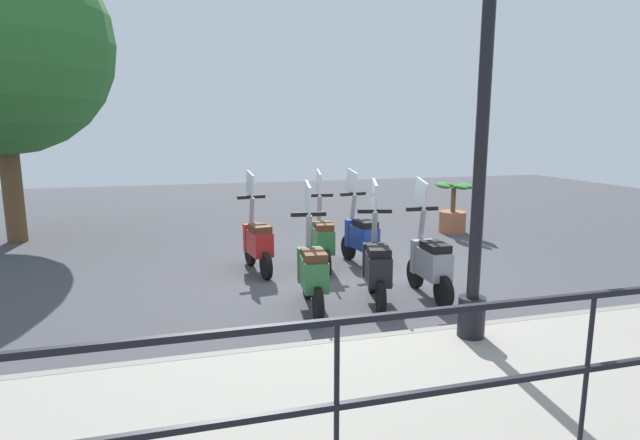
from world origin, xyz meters
TOP-DOWN VIEW (x-y plane):
  - ground_plane at (0.00, 0.00)m, footprint 28.00×28.00m
  - promenade_walkway at (-3.15, 0.00)m, footprint 2.20×20.00m
  - fence_railing at (-4.20, 0.00)m, footprint 0.04×16.03m
  - lamp_post_near at (-2.40, -0.34)m, footprint 0.26×0.90m
  - potted_palm at (2.82, -3.12)m, footprint 1.06×0.66m
  - scooter_near_0 at (-0.84, -0.69)m, footprint 1.23×0.44m
  - scooter_near_1 at (-0.86, 0.05)m, footprint 1.21×0.51m
  - scooter_near_2 at (-0.87, 0.89)m, footprint 1.23×0.44m
  - scooter_far_0 at (0.85, -0.35)m, footprint 1.23×0.46m
  - scooter_far_1 at (0.83, 0.30)m, footprint 1.23×0.44m
  - scooter_far_2 at (0.91, 1.30)m, footprint 1.23×0.46m

SIDE VIEW (x-z plane):
  - ground_plane at x=0.00m, z-range 0.00..0.00m
  - promenade_walkway at x=-3.15m, z-range 0.00..0.15m
  - potted_palm at x=2.82m, z-range -0.08..0.97m
  - scooter_near_0 at x=-0.84m, z-range -0.29..1.25m
  - scooter_near_1 at x=-0.86m, z-range -0.29..1.25m
  - scooter_near_2 at x=-0.87m, z-range -0.29..1.25m
  - scooter_far_0 at x=0.85m, z-range -0.29..1.25m
  - scooter_far_1 at x=0.83m, z-range -0.29..1.25m
  - scooter_far_2 at x=0.91m, z-range -0.29..1.25m
  - fence_railing at x=-4.20m, z-range 0.37..1.44m
  - lamp_post_near at x=-2.40m, z-range -0.10..4.37m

